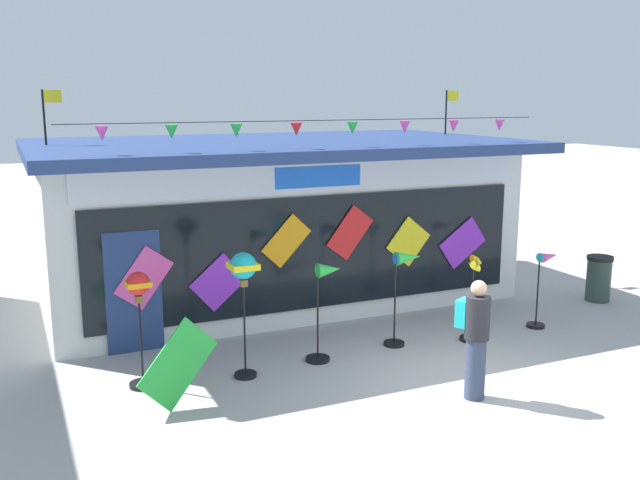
{
  "coord_description": "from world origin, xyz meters",
  "views": [
    {
      "loc": [
        -5.93,
        -7.6,
        4.11
      ],
      "look_at": [
        -1.1,
        3.15,
        1.71
      ],
      "focal_mm": 39.9,
      "sensor_mm": 36.0,
      "label": 1
    }
  ],
  "objects_px": {
    "wind_spinner_far_right": "(544,279)",
    "display_kite_on_ground": "(178,364)",
    "wind_spinner_center_right": "(404,278)",
    "person_near_camera": "(475,336)",
    "wind_spinner_center_left": "(325,296)",
    "wind_spinner_right": "(473,299)",
    "wind_spinner_far_left": "(139,302)",
    "wind_spinner_left": "(243,276)",
    "trash_bin": "(599,278)",
    "kite_shop_building": "(271,217)"
  },
  "relations": [
    {
      "from": "wind_spinner_center_right",
      "to": "wind_spinner_right",
      "type": "height_order",
      "value": "wind_spinner_center_right"
    },
    {
      "from": "wind_spinner_far_left",
      "to": "person_near_camera",
      "type": "xyz_separation_m",
      "value": [
        4.1,
        -2.26,
        -0.38
      ]
    },
    {
      "from": "kite_shop_building",
      "to": "wind_spinner_center_left",
      "type": "bearing_deg",
      "value": -98.39
    },
    {
      "from": "wind_spinner_far_left",
      "to": "wind_spinner_far_right",
      "type": "relative_size",
      "value": 1.24
    },
    {
      "from": "wind_spinner_far_left",
      "to": "person_near_camera",
      "type": "relative_size",
      "value": 1.01
    },
    {
      "from": "wind_spinner_center_right",
      "to": "wind_spinner_left",
      "type": "bearing_deg",
      "value": -174.54
    },
    {
      "from": "wind_spinner_far_left",
      "to": "wind_spinner_center_right",
      "type": "relative_size",
      "value": 1.06
    },
    {
      "from": "person_near_camera",
      "to": "wind_spinner_far_left",
      "type": "bearing_deg",
      "value": 124.61
    },
    {
      "from": "wind_spinner_far_left",
      "to": "wind_spinner_center_left",
      "type": "xyz_separation_m",
      "value": [
        2.83,
        -0.11,
        -0.22
      ]
    },
    {
      "from": "wind_spinner_center_left",
      "to": "trash_bin",
      "type": "height_order",
      "value": "wind_spinner_center_left"
    },
    {
      "from": "wind_spinner_far_right",
      "to": "trash_bin",
      "type": "bearing_deg",
      "value": 20.92
    },
    {
      "from": "wind_spinner_far_left",
      "to": "wind_spinner_right",
      "type": "distance_m",
      "value": 5.51
    },
    {
      "from": "wind_spinner_far_left",
      "to": "wind_spinner_far_right",
      "type": "height_order",
      "value": "wind_spinner_far_left"
    },
    {
      "from": "wind_spinner_left",
      "to": "display_kite_on_ground",
      "type": "xyz_separation_m",
      "value": [
        -1.13,
        -0.59,
        -0.95
      ]
    },
    {
      "from": "wind_spinner_right",
      "to": "person_near_camera",
      "type": "height_order",
      "value": "person_near_camera"
    },
    {
      "from": "wind_spinner_center_right",
      "to": "person_near_camera",
      "type": "height_order",
      "value": "person_near_camera"
    },
    {
      "from": "wind_spinner_center_left",
      "to": "person_near_camera",
      "type": "xyz_separation_m",
      "value": [
        1.27,
        -2.15,
        -0.15
      ]
    },
    {
      "from": "wind_spinner_far_left",
      "to": "person_near_camera",
      "type": "distance_m",
      "value": 4.7
    },
    {
      "from": "wind_spinner_left",
      "to": "wind_spinner_center_right",
      "type": "distance_m",
      "value": 2.91
    },
    {
      "from": "kite_shop_building",
      "to": "wind_spinner_center_left",
      "type": "height_order",
      "value": "kite_shop_building"
    },
    {
      "from": "wind_spinner_far_right",
      "to": "trash_bin",
      "type": "xyz_separation_m",
      "value": [
        2.17,
        0.83,
        -0.41
      ]
    },
    {
      "from": "wind_spinner_left",
      "to": "person_near_camera",
      "type": "bearing_deg",
      "value": -37.17
    },
    {
      "from": "wind_spinner_right",
      "to": "wind_spinner_far_right",
      "type": "height_order",
      "value": "wind_spinner_right"
    },
    {
      "from": "wind_spinner_center_left",
      "to": "wind_spinner_right",
      "type": "xyz_separation_m",
      "value": [
        2.64,
        -0.22,
        -0.31
      ]
    },
    {
      "from": "wind_spinner_center_right",
      "to": "wind_spinner_far_right",
      "type": "height_order",
      "value": "wind_spinner_center_right"
    },
    {
      "from": "person_near_camera",
      "to": "display_kite_on_ground",
      "type": "height_order",
      "value": "person_near_camera"
    },
    {
      "from": "wind_spinner_far_right",
      "to": "person_near_camera",
      "type": "distance_m",
      "value": 3.65
    },
    {
      "from": "kite_shop_building",
      "to": "wind_spinner_center_right",
      "type": "distance_m",
      "value": 3.97
    },
    {
      "from": "wind_spinner_center_left",
      "to": "wind_spinner_far_right",
      "type": "distance_m",
      "value": 4.29
    },
    {
      "from": "wind_spinner_center_right",
      "to": "wind_spinner_far_right",
      "type": "relative_size",
      "value": 1.16
    },
    {
      "from": "wind_spinner_left",
      "to": "wind_spinner_center_right",
      "type": "bearing_deg",
      "value": 5.46
    },
    {
      "from": "wind_spinner_center_left",
      "to": "wind_spinner_far_right",
      "type": "bearing_deg",
      "value": -1.29
    },
    {
      "from": "wind_spinner_center_right",
      "to": "wind_spinner_far_right",
      "type": "xyz_separation_m",
      "value": [
        2.78,
        -0.22,
        -0.27
      ]
    },
    {
      "from": "trash_bin",
      "to": "person_near_camera",
      "type": "bearing_deg",
      "value": -150.91
    },
    {
      "from": "kite_shop_building",
      "to": "person_near_camera",
      "type": "xyz_separation_m",
      "value": [
        0.68,
        -6.11,
        -0.76
      ]
    },
    {
      "from": "trash_bin",
      "to": "wind_spinner_right",
      "type": "bearing_deg",
      "value": -165.95
    },
    {
      "from": "wind_spinner_far_right",
      "to": "display_kite_on_ground",
      "type": "bearing_deg",
      "value": -174.58
    },
    {
      "from": "wind_spinner_far_right",
      "to": "person_near_camera",
      "type": "xyz_separation_m",
      "value": [
        -3.02,
        -2.06,
        0.01
      ]
    },
    {
      "from": "wind_spinner_right",
      "to": "person_near_camera",
      "type": "bearing_deg",
      "value": -125.46
    },
    {
      "from": "kite_shop_building",
      "to": "wind_spinner_center_right",
      "type": "height_order",
      "value": "kite_shop_building"
    },
    {
      "from": "wind_spinner_left",
      "to": "wind_spinner_center_right",
      "type": "relative_size",
      "value": 1.18
    },
    {
      "from": "wind_spinner_center_left",
      "to": "wind_spinner_center_right",
      "type": "relative_size",
      "value": 0.99
    },
    {
      "from": "wind_spinner_left",
      "to": "person_near_camera",
      "type": "relative_size",
      "value": 1.13
    },
    {
      "from": "wind_spinner_center_right",
      "to": "person_near_camera",
      "type": "relative_size",
      "value": 0.95
    },
    {
      "from": "wind_spinner_far_right",
      "to": "wind_spinner_center_right",
      "type": "bearing_deg",
      "value": 175.46
    },
    {
      "from": "trash_bin",
      "to": "display_kite_on_ground",
      "type": "relative_size",
      "value": 0.84
    },
    {
      "from": "wind_spinner_left",
      "to": "wind_spinner_far_left",
      "type": "bearing_deg",
      "value": 169.87
    },
    {
      "from": "wind_spinner_left",
      "to": "trash_bin",
      "type": "relative_size",
      "value": 2.04
    },
    {
      "from": "kite_shop_building",
      "to": "wind_spinner_far_right",
      "type": "distance_m",
      "value": 5.54
    },
    {
      "from": "wind_spinner_left",
      "to": "wind_spinner_center_left",
      "type": "xyz_separation_m",
      "value": [
        1.37,
        0.15,
        -0.5
      ]
    }
  ]
}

